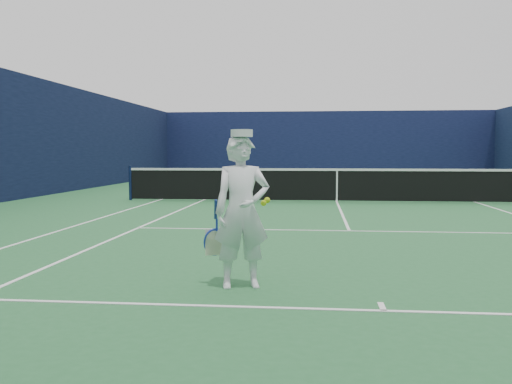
# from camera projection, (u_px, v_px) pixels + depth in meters

# --- Properties ---
(ground) EXTENTS (80.00, 80.00, 0.00)m
(ground) POSITION_uv_depth(u_px,v_px,m) (337.00, 202.00, 17.15)
(ground) COLOR #256333
(ground) RESTS_ON ground
(court_markings) EXTENTS (11.03, 23.83, 0.01)m
(court_markings) POSITION_uv_depth(u_px,v_px,m) (337.00, 202.00, 17.15)
(court_markings) COLOR white
(court_markings) RESTS_ON ground
(windscreen_fence) EXTENTS (20.12, 36.12, 4.00)m
(windscreen_fence) POSITION_uv_depth(u_px,v_px,m) (337.00, 135.00, 17.01)
(windscreen_fence) COLOR #0F153A
(windscreen_fence) RESTS_ON ground
(tennis_net) EXTENTS (12.88, 0.09, 1.07)m
(tennis_net) POSITION_uv_depth(u_px,v_px,m) (337.00, 184.00, 17.11)
(tennis_net) COLOR #141E4C
(tennis_net) RESTS_ON ground
(tennis_player) EXTENTS (0.83, 0.55, 1.74)m
(tennis_player) POSITION_uv_depth(u_px,v_px,m) (242.00, 211.00, 6.26)
(tennis_player) COLOR white
(tennis_player) RESTS_ON ground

